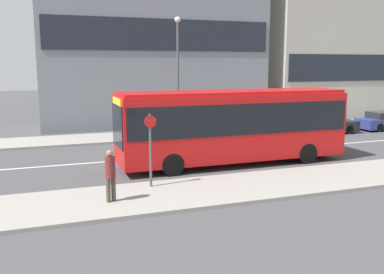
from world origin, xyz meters
TOP-DOWN VIEW (x-y plane):
  - ground_plane at (0.00, 0.00)m, footprint 120.00×120.00m
  - sidewalk_near at (0.00, -6.25)m, footprint 44.00×3.50m
  - sidewalk_far at (0.00, 6.25)m, footprint 44.00×3.50m
  - lane_centerline at (0.00, 0.00)m, footprint 41.80×0.16m
  - apartment_block_right_tower at (20.65, 12.14)m, footprint 14.65×5.36m
  - city_bus at (3.16, -2.41)m, footprint 10.72×2.53m
  - parked_car_0 at (12.75, 3.51)m, footprint 4.29×1.84m
  - pedestrian_near_stop at (-3.18, -6.46)m, footprint 0.34×0.34m
  - bus_stop_sign at (-1.50, -5.22)m, footprint 0.44×0.12m
  - street_lamp at (2.92, 5.04)m, footprint 0.36×0.36m

SIDE VIEW (x-z plane):
  - ground_plane at x=0.00m, z-range 0.00..0.00m
  - lane_centerline at x=0.00m, z-range 0.00..0.01m
  - sidewalk_near at x=0.00m, z-range 0.00..0.13m
  - sidewalk_far at x=0.00m, z-range 0.00..0.13m
  - parked_car_0 at x=12.75m, z-range -0.04..1.32m
  - pedestrian_near_stop at x=-3.18m, z-range 0.25..1.99m
  - bus_stop_sign at x=-1.50m, z-range 0.36..3.07m
  - city_bus at x=3.16m, z-range 0.25..3.67m
  - street_lamp at x=2.92m, z-range 0.90..8.20m
  - apartment_block_right_tower at x=20.65m, z-range -0.01..15.61m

